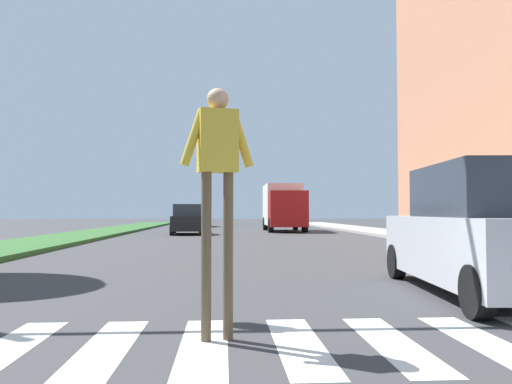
{
  "coord_description": "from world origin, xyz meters",
  "views": [
    {
      "loc": [
        -0.71,
        3.99,
        1.26
      ],
      "look_at": [
        0.11,
        17.14,
        1.78
      ],
      "focal_mm": 35.79,
      "sensor_mm": 36.0,
      "label": 1
    }
  ],
  "objects_px": {
    "traffic_light_gantry": "(38,2)",
    "suv_crossing": "(486,233)",
    "sedan_distant": "(200,218)",
    "truck_box_delivery": "(284,206)",
    "pedestrian_performer": "(218,171)",
    "sedan_midblock": "(187,220)"
  },
  "relations": [
    {
      "from": "traffic_light_gantry",
      "to": "suv_crossing",
      "type": "xyz_separation_m",
      "value": [
        6.78,
        -0.15,
        -3.47
      ]
    },
    {
      "from": "suv_crossing",
      "to": "sedan_midblock",
      "type": "xyz_separation_m",
      "value": [
        -6.09,
        21.58,
        -0.15
      ]
    },
    {
      "from": "pedestrian_performer",
      "to": "truck_box_delivery",
      "type": "xyz_separation_m",
      "value": [
        3.95,
        28.3,
        -0.03
      ]
    },
    {
      "from": "sedan_distant",
      "to": "truck_box_delivery",
      "type": "relative_size",
      "value": 0.69
    },
    {
      "from": "truck_box_delivery",
      "to": "sedan_distant",
      "type": "bearing_deg",
      "value": 118.69
    },
    {
      "from": "sedan_distant",
      "to": "truck_box_delivery",
      "type": "height_order",
      "value": "truck_box_delivery"
    },
    {
      "from": "suv_crossing",
      "to": "sedan_distant",
      "type": "height_order",
      "value": "suv_crossing"
    },
    {
      "from": "traffic_light_gantry",
      "to": "truck_box_delivery",
      "type": "relative_size",
      "value": 1.62
    },
    {
      "from": "pedestrian_performer",
      "to": "truck_box_delivery",
      "type": "bearing_deg",
      "value": 82.05
    },
    {
      "from": "suv_crossing",
      "to": "sedan_midblock",
      "type": "distance_m",
      "value": 22.42
    },
    {
      "from": "suv_crossing",
      "to": "truck_box_delivery",
      "type": "height_order",
      "value": "truck_box_delivery"
    },
    {
      "from": "suv_crossing",
      "to": "sedan_distant",
      "type": "distance_m",
      "value": 37.25
    },
    {
      "from": "suv_crossing",
      "to": "traffic_light_gantry",
      "type": "bearing_deg",
      "value": 178.7
    },
    {
      "from": "pedestrian_performer",
      "to": "sedan_distant",
      "type": "height_order",
      "value": "pedestrian_performer"
    },
    {
      "from": "traffic_light_gantry",
      "to": "suv_crossing",
      "type": "height_order",
      "value": "traffic_light_gantry"
    },
    {
      "from": "pedestrian_performer",
      "to": "suv_crossing",
      "type": "relative_size",
      "value": 0.53
    },
    {
      "from": "traffic_light_gantry",
      "to": "suv_crossing",
      "type": "distance_m",
      "value": 7.62
    },
    {
      "from": "sedan_midblock",
      "to": "sedan_distant",
      "type": "xyz_separation_m",
      "value": [
        -0.01,
        15.17,
        -0.02
      ]
    },
    {
      "from": "sedan_distant",
      "to": "truck_box_delivery",
      "type": "distance_m",
      "value": 12.52
    },
    {
      "from": "sedan_midblock",
      "to": "sedan_distant",
      "type": "relative_size",
      "value": 0.98
    },
    {
      "from": "suv_crossing",
      "to": "sedan_midblock",
      "type": "relative_size",
      "value": 1.13
    },
    {
      "from": "pedestrian_performer",
      "to": "sedan_midblock",
      "type": "relative_size",
      "value": 0.59
    }
  ]
}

